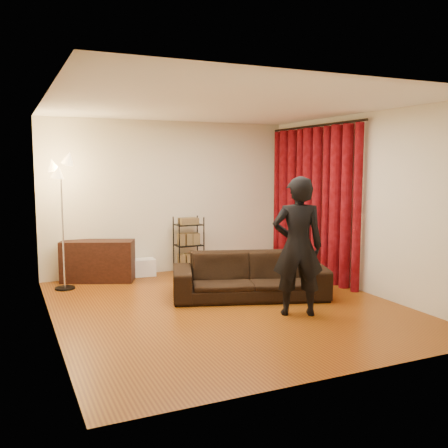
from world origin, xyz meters
name	(u,v)px	position (x,y,z in m)	size (l,w,h in m)	color
floor	(226,306)	(0.00, 0.00, 0.00)	(5.00, 5.00, 0.00)	brown
ceiling	(226,105)	(0.00, 0.00, 2.70)	(5.00, 5.00, 0.00)	white
wall_back	(169,197)	(0.00, 2.50, 1.35)	(5.00, 5.00, 0.00)	beige
wall_front	(342,231)	(0.00, -2.50, 1.35)	(5.00, 5.00, 0.00)	beige
wall_left	(49,215)	(-2.25, 0.00, 1.35)	(5.00, 5.00, 0.00)	beige
wall_right	(361,203)	(2.25, 0.00, 1.35)	(5.00, 5.00, 0.00)	beige
curtain_rod	(315,126)	(2.15, 1.12, 2.58)	(0.04, 0.04, 2.65)	black
curtain	(312,203)	(2.13, 1.12, 1.28)	(0.22, 2.65, 2.55)	maroon
sofa	(250,276)	(0.50, 0.28, 0.32)	(2.22, 0.87, 0.65)	black
person	(298,246)	(0.68, -0.70, 0.89)	(0.65, 0.43, 1.79)	black
media_cabinet	(98,261)	(-1.34, 2.23, 0.34)	(1.17, 0.44, 0.68)	black
storage_boxes	(144,267)	(-0.53, 2.31, 0.15)	(0.37, 0.29, 0.30)	white
wire_shelf	(189,245)	(0.26, 2.20, 0.51)	(0.46, 0.32, 1.01)	black
floor_lamp	(63,225)	(-1.91, 1.89, 1.01)	(0.36, 0.36, 2.03)	silver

